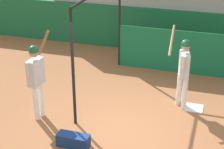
# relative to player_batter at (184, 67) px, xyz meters

# --- Properties ---
(ground_plane) EXTENTS (60.00, 60.00, 0.00)m
(ground_plane) POSITION_rel_player_batter_xyz_m (-1.16, -1.70, -1.10)
(ground_plane) COLOR #935B38
(outfield_wall) EXTENTS (24.00, 0.12, 1.51)m
(outfield_wall) POSITION_rel_player_batter_xyz_m (-1.16, 3.66, -0.35)
(outfield_wall) COLOR #196038
(outfield_wall) RESTS_ON ground
(bleacher_section) EXTENTS (8.15, 2.40, 2.79)m
(bleacher_section) POSITION_rel_player_batter_xyz_m (-1.16, 4.92, 0.29)
(bleacher_section) COLOR #9E9E99
(bleacher_section) RESTS_ON ground
(batting_cage) EXTENTS (3.77, 3.76, 2.80)m
(batting_cage) POSITION_rel_player_batter_xyz_m (-0.41, 1.48, 0.10)
(batting_cage) COLOR black
(batting_cage) RESTS_ON ground
(home_plate) EXTENTS (0.44, 0.44, 0.02)m
(home_plate) POSITION_rel_player_batter_xyz_m (0.36, -0.01, -1.10)
(home_plate) COLOR white
(home_plate) RESTS_ON ground
(player_batter) EXTENTS (0.57, 0.89, 1.98)m
(player_batter) POSITION_rel_player_batter_xyz_m (0.00, 0.00, 0.00)
(player_batter) COLOR white
(player_batter) RESTS_ON ground
(player_waiting) EXTENTS (0.52, 0.81, 2.18)m
(player_waiting) POSITION_rel_player_batter_xyz_m (-3.20, -1.56, 0.04)
(player_waiting) COLOR white
(player_waiting) RESTS_ON ground
(equipment_bag) EXTENTS (0.70, 0.28, 0.28)m
(equipment_bag) POSITION_rel_player_batter_xyz_m (-1.95, -2.43, -0.96)
(equipment_bag) COLOR navy
(equipment_bag) RESTS_ON ground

